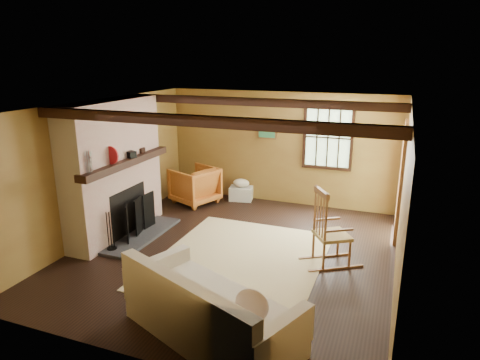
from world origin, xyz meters
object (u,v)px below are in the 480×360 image
at_px(rocking_chair, 329,233).
at_px(sofa, 208,314).
at_px(fireplace, 115,175).
at_px(laundry_basket, 241,193).
at_px(armchair, 195,185).

distance_m(rocking_chair, sofa, 2.52).
bearing_deg(rocking_chair, fireplace, 59.51).
relative_size(fireplace, laundry_basket, 4.80).
bearing_deg(laundry_basket, armchair, -147.85).
xyz_separation_m(fireplace, rocking_chair, (3.74, 0.16, -0.59)).
relative_size(rocking_chair, laundry_basket, 2.45).
relative_size(rocking_chair, sofa, 0.52).
bearing_deg(sofa, laundry_basket, 129.04).
xyz_separation_m(rocking_chair, laundry_basket, (-2.34, 2.39, -0.37)).
bearing_deg(fireplace, rocking_chair, 2.43).
bearing_deg(armchair, rocking_chair, 82.86).
distance_m(fireplace, rocking_chair, 3.79).
height_order(fireplace, armchair, fireplace).
xyz_separation_m(rocking_chair, armchair, (-3.22, 1.84, -0.12)).
relative_size(sofa, armchair, 2.66).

